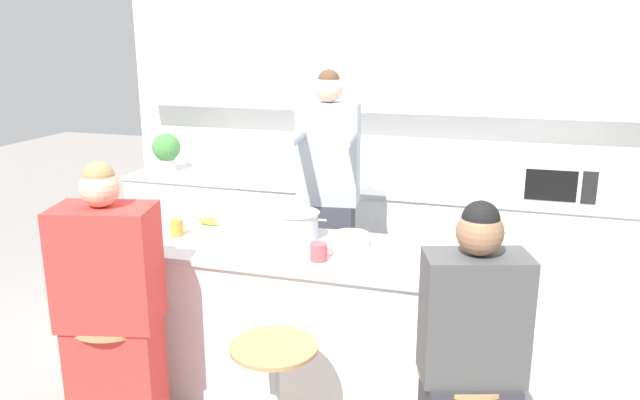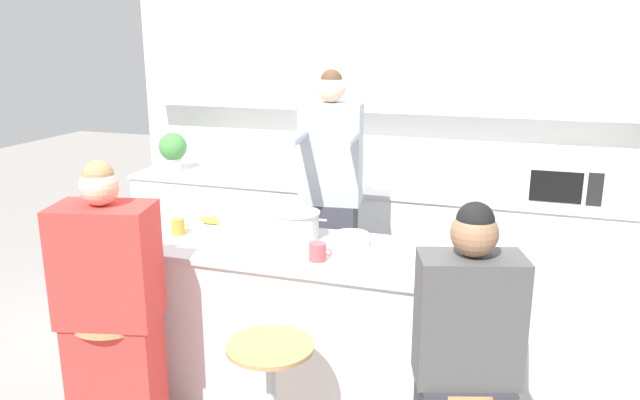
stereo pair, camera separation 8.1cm
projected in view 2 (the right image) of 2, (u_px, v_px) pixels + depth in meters
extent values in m
cube|color=silver|center=(389.00, 123.00, 4.83)|extent=(4.28, 0.06, 2.70)
cube|color=silver|center=(388.00, 61.00, 4.60)|extent=(3.93, 0.16, 0.75)
cube|color=silver|center=(377.00, 246.00, 4.76)|extent=(3.93, 0.56, 0.90)
cube|color=#BCBCC1|center=(378.00, 187.00, 4.64)|extent=(3.96, 0.59, 0.03)
cube|color=black|center=(316.00, 397.00, 3.53)|extent=(1.96, 0.58, 0.06)
cube|color=silver|center=(316.00, 326.00, 3.41)|extent=(2.04, 0.66, 0.83)
cube|color=#BCBCC1|center=(316.00, 251.00, 3.30)|extent=(2.08, 0.70, 0.03)
cylinder|color=#B7BABC|center=(119.00, 381.00, 3.12)|extent=(0.04, 0.04, 0.65)
cylinder|color=tan|center=(113.00, 320.00, 3.04)|extent=(0.40, 0.40, 0.02)
cylinder|color=tan|center=(270.00, 347.00, 2.78)|extent=(0.40, 0.40, 0.02)
cylinder|color=tan|center=(461.00, 374.00, 2.55)|extent=(0.40, 0.40, 0.02)
cube|color=#383842|center=(330.00, 276.00, 4.06)|extent=(0.34, 0.26, 0.99)
cube|color=#9EA8B2|center=(331.00, 154.00, 3.85)|extent=(0.40, 0.26, 0.63)
cylinder|color=#9EA8B2|center=(296.00, 138.00, 3.58)|extent=(0.11, 0.35, 0.07)
cylinder|color=#9EA8B2|center=(349.00, 140.00, 3.52)|extent=(0.11, 0.35, 0.07)
sphere|color=#DBB293|center=(331.00, 88.00, 3.75)|extent=(0.19, 0.19, 0.17)
sphere|color=#513823|center=(331.00, 80.00, 3.74)|extent=(0.15, 0.15, 0.13)
cube|color=red|center=(118.00, 383.00, 3.10)|extent=(0.47, 0.36, 0.68)
cube|color=red|center=(106.00, 264.00, 2.94)|extent=(0.51, 0.39, 0.58)
sphere|color=#DBB293|center=(99.00, 186.00, 2.84)|extent=(0.22, 0.22, 0.18)
sphere|color=#A37F51|center=(98.00, 176.00, 2.82)|extent=(0.17, 0.17, 0.14)
cube|color=#4C4C4C|center=(469.00, 319.00, 2.44)|extent=(0.45, 0.33, 0.52)
sphere|color=#936B4C|center=(474.00, 233.00, 2.35)|extent=(0.23, 0.23, 0.18)
sphere|color=black|center=(475.00, 221.00, 2.33)|extent=(0.18, 0.18, 0.15)
cylinder|color=#B7BABC|center=(297.00, 226.00, 3.45)|extent=(0.24, 0.24, 0.15)
cylinder|color=#B7BABC|center=(297.00, 212.00, 3.43)|extent=(0.26, 0.26, 0.01)
cylinder|color=#B7BABC|center=(273.00, 215.00, 3.48)|extent=(0.05, 0.01, 0.01)
cylinder|color=#B7BABC|center=(322.00, 220.00, 3.39)|extent=(0.05, 0.01, 0.01)
cylinder|color=white|center=(351.00, 240.00, 3.34)|extent=(0.20, 0.20, 0.07)
cylinder|color=white|center=(464.00, 253.00, 3.13)|extent=(0.23, 0.23, 0.08)
cylinder|color=#DB4C51|center=(318.00, 252.00, 3.12)|extent=(0.09, 0.09, 0.09)
torus|color=#DB4C51|center=(328.00, 252.00, 3.10)|extent=(0.04, 0.01, 0.04)
cylinder|color=orange|center=(178.00, 227.00, 3.52)|extent=(0.07, 0.07, 0.09)
torus|color=orange|center=(186.00, 227.00, 3.50)|extent=(0.04, 0.01, 0.04)
ellipsoid|color=yellow|center=(209.00, 221.00, 3.71)|extent=(0.12, 0.04, 0.05)
ellipsoid|color=yellow|center=(207.00, 219.00, 3.74)|extent=(0.09, 0.11, 0.05)
ellipsoid|color=yellow|center=(216.00, 220.00, 3.73)|extent=(0.10, 0.10, 0.05)
cube|color=white|center=(562.00, 181.00, 4.19)|extent=(0.52, 0.39, 0.27)
cube|color=black|center=(556.00, 187.00, 4.02)|extent=(0.32, 0.01, 0.21)
cube|color=black|center=(595.00, 190.00, 3.95)|extent=(0.09, 0.01, 0.22)
cylinder|color=beige|center=(174.00, 164.00, 5.15)|extent=(0.13, 0.13, 0.10)
sphere|color=#478942|center=(173.00, 147.00, 5.11)|extent=(0.23, 0.23, 0.23)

